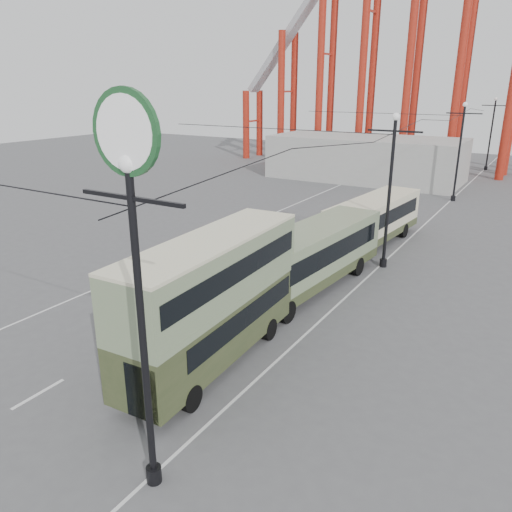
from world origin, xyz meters
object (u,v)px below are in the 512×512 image
Objects in this scene: pedestrian at (202,302)px; single_decker_cream at (374,219)px; lamp_post_near at (133,216)px; single_decker_green at (309,256)px; double_decker_bus at (213,295)px.

single_decker_cream is at bearing -132.71° from pedestrian.
single_decker_green is at bearing 99.04° from lamp_post_near.
double_decker_bus is 4.62m from pedestrian.
single_decker_cream is (0.25, 18.89, -1.12)m from double_decker_bus.
single_decker_green is at bearing 87.64° from double_decker_bus.
single_decker_green reaches higher than pedestrian.
double_decker_bus reaches higher than single_decker_cream.
lamp_post_near is 12.72m from pedestrian.
pedestrian is at bearing 119.75° from lamp_post_near.
double_decker_bus is at bearing 102.74° from pedestrian.
double_decker_bus is 8.97m from single_decker_green.
lamp_post_near is at bearing -71.64° from double_decker_bus.
lamp_post_near is 6.13× the size of pedestrian.
single_decker_green is 9.98m from single_decker_cream.
double_decker_bus is at bearing -85.06° from single_decker_green.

